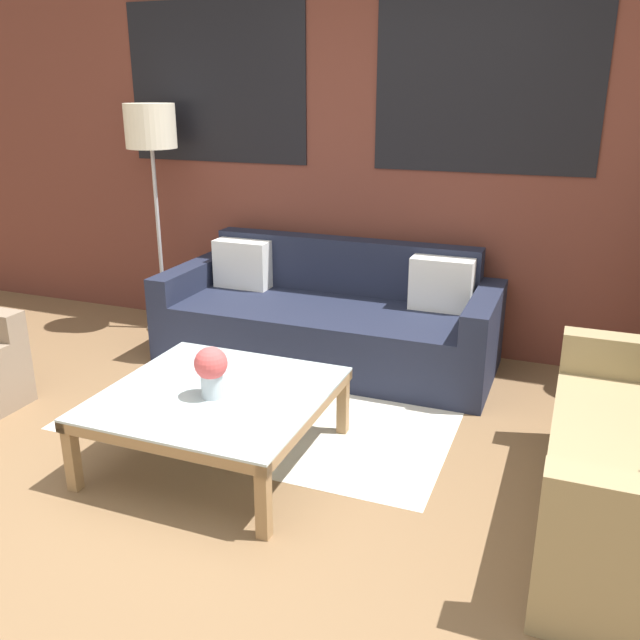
% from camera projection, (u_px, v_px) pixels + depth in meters
% --- Properties ---
extents(ground_plane, '(16.00, 16.00, 0.00)m').
position_uv_depth(ground_plane, '(153.00, 513.00, 2.97)').
color(ground_plane, brown).
extents(wall_back_brick, '(8.40, 0.09, 2.80)m').
position_uv_depth(wall_back_brick, '(342.00, 143.00, 4.66)').
color(wall_back_brick, brown).
rests_on(wall_back_brick, ground_plane).
extents(rug, '(2.13, 1.46, 0.00)m').
position_uv_depth(rug, '(274.00, 405.00, 3.97)').
color(rug, silver).
rests_on(rug, ground_plane).
extents(couch_dark, '(2.22, 0.88, 0.78)m').
position_uv_depth(couch_dark, '(329.00, 321.00, 4.57)').
color(couch_dark, '#1E2338').
rests_on(couch_dark, ground_plane).
extents(coffee_table, '(1.05, 1.05, 0.37)m').
position_uv_depth(coffee_table, '(216.00, 400.00, 3.31)').
color(coffee_table, silver).
rests_on(coffee_table, ground_plane).
extents(floor_lamp, '(0.36, 0.36, 1.67)m').
position_uv_depth(floor_lamp, '(151.00, 137.00, 4.78)').
color(floor_lamp, '#B2B2B7').
rests_on(floor_lamp, ground_plane).
extents(flower_vase, '(0.16, 0.16, 0.25)m').
position_uv_depth(flower_vase, '(211.00, 369.00, 3.19)').
color(flower_vase, '#ADBCC6').
rests_on(flower_vase, coffee_table).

